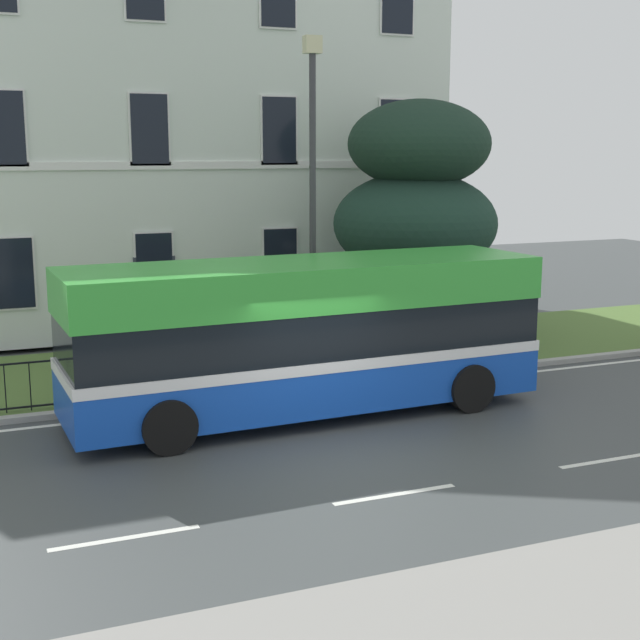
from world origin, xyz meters
TOP-DOWN VIEW (x-y plane):
  - ground_plane at (0.00, 1.01)m, footprint 60.00×56.00m
  - georgian_townhouse at (-1.07, 15.05)m, footprint 17.88×10.13m
  - iron_verge_railing at (-1.07, 4.40)m, footprint 12.73×0.04m
  - evergreen_tree at (5.25, 7.55)m, footprint 5.16×5.16m
  - single_decker_bus at (0.28, 2.56)m, footprint 9.28×2.92m
  - street_lamp_post at (1.32, 4.81)m, footprint 0.36×0.24m
  - litter_bin at (-0.75, 5.30)m, footprint 0.45×0.45m

SIDE VIEW (x-z plane):
  - ground_plane at x=0.00m, z-range -0.11..0.07m
  - iron_verge_railing at x=-1.07m, z-range 0.14..1.11m
  - litter_bin at x=-0.75m, z-range 0.12..1.22m
  - single_decker_bus at x=0.28m, z-range 0.08..3.07m
  - evergreen_tree at x=5.25m, z-range -0.39..5.90m
  - street_lamp_post at x=1.32m, z-range 0.62..7.89m
  - georgian_townhouse at x=-1.07m, z-range 0.16..13.90m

